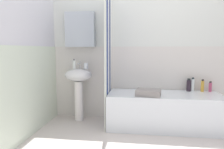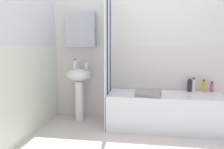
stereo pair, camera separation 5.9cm
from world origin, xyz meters
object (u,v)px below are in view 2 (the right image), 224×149
(toothbrush_cup, at_px, (87,66))
(shampoo_bottle, at_px, (194,85))
(lotion_bottle, at_px, (211,87))
(bathtub, at_px, (164,111))
(conditioner_bottle, at_px, (190,86))
(body_wash_bottle, at_px, (204,86))
(towel_folded, at_px, (148,93))
(sink, at_px, (79,83))
(soap_dispenser, at_px, (75,64))

(toothbrush_cup, xyz_separation_m, shampoo_bottle, (1.67, 0.08, -0.28))
(lotion_bottle, relative_size, shampoo_bottle, 0.75)
(bathtub, xyz_separation_m, shampoo_bottle, (0.46, 0.24, 0.36))
(bathtub, distance_m, lotion_bottle, 0.82)
(lotion_bottle, bearing_deg, conditioner_bottle, 179.26)
(body_wash_bottle, height_order, towel_folded, body_wash_bottle)
(body_wash_bottle, bearing_deg, sink, -177.02)
(conditioner_bottle, bearing_deg, soap_dispenser, -176.16)
(towel_folded, bearing_deg, conditioner_bottle, 33.24)
(toothbrush_cup, xyz_separation_m, body_wash_bottle, (1.81, 0.07, -0.29))
(sink, relative_size, shampoo_bottle, 3.94)
(sink, height_order, lotion_bottle, sink)
(sink, xyz_separation_m, body_wash_bottle, (1.93, 0.10, -0.02))
(bathtub, relative_size, body_wash_bottle, 8.50)
(sink, relative_size, towel_folded, 2.54)
(soap_dispenser, height_order, towel_folded, soap_dispenser)
(soap_dispenser, bearing_deg, shampoo_bottle, 3.69)
(soap_dispenser, height_order, lotion_bottle, soap_dispenser)
(lotion_bottle, bearing_deg, soap_dispenser, -176.84)
(shampoo_bottle, relative_size, towel_folded, 0.65)
(conditioner_bottle, bearing_deg, lotion_bottle, -0.74)
(soap_dispenser, distance_m, bathtub, 1.55)
(shampoo_bottle, bearing_deg, toothbrush_cup, -177.09)
(conditioner_bottle, bearing_deg, towel_folded, -146.76)
(toothbrush_cup, distance_m, body_wash_bottle, 1.83)
(lotion_bottle, relative_size, conditioner_bottle, 0.82)
(lotion_bottle, distance_m, shampoo_bottle, 0.26)
(soap_dispenser, distance_m, conditioner_bottle, 1.83)
(toothbrush_cup, relative_size, bathtub, 0.06)
(bathtub, xyz_separation_m, conditioner_bottle, (0.40, 0.25, 0.35))
(bathtub, relative_size, conditioner_bottle, 8.28)
(bathtub, xyz_separation_m, lotion_bottle, (0.71, 0.24, 0.33))
(bathtub, height_order, shampoo_bottle, shampoo_bottle)
(shampoo_bottle, bearing_deg, towel_folded, -149.11)
(toothbrush_cup, xyz_separation_m, lotion_bottle, (1.93, 0.08, -0.31))
(soap_dispenser, xyz_separation_m, conditioner_bottle, (1.80, 0.12, -0.31))
(bathtub, relative_size, shampoo_bottle, 7.59)
(soap_dispenser, bearing_deg, toothbrush_cup, 10.59)
(conditioner_bottle, distance_m, towel_folded, 0.76)
(sink, bearing_deg, soap_dispenser, -174.34)
(soap_dispenser, bearing_deg, sink, 5.66)
(lotion_bottle, xyz_separation_m, conditioner_bottle, (-0.32, 0.00, 0.02))
(bathtub, distance_m, shampoo_bottle, 0.63)
(body_wash_bottle, bearing_deg, bathtub, -158.75)
(soap_dispenser, relative_size, toothbrush_cup, 1.73)
(shampoo_bottle, bearing_deg, bathtub, -151.74)
(bathtub, height_order, towel_folded, towel_folded)
(toothbrush_cup, height_order, lotion_bottle, toothbrush_cup)
(soap_dispenser, relative_size, conditioner_bottle, 0.81)
(body_wash_bottle, bearing_deg, soap_dispenser, -176.94)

